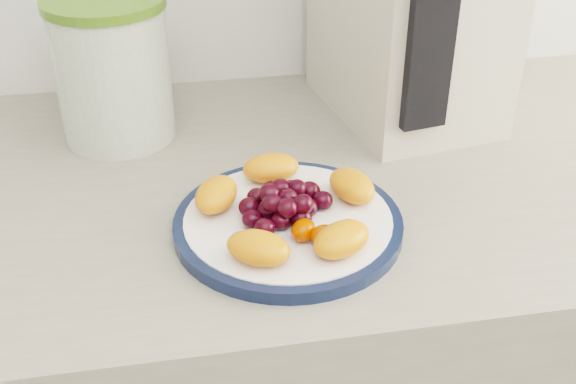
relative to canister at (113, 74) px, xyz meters
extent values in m
cylinder|color=#121D39|center=(0.19, -0.26, -0.08)|extent=(0.25, 0.25, 0.01)
cylinder|color=white|center=(0.19, -0.26, -0.08)|extent=(0.23, 0.23, 0.02)
cylinder|color=#33581E|center=(0.00, 0.00, 0.00)|extent=(0.16, 0.16, 0.18)
cylinder|color=#496F23|center=(0.00, 0.00, 0.10)|extent=(0.16, 0.16, 0.01)
cube|color=black|center=(0.38, -0.14, 0.08)|extent=(0.06, 0.03, 0.25)
ellipsoid|color=orange|center=(0.26, -0.24, -0.06)|extent=(0.06, 0.08, 0.03)
ellipsoid|color=orange|center=(0.18, -0.18, -0.06)|extent=(0.07, 0.05, 0.03)
ellipsoid|color=orange|center=(0.11, -0.23, -0.06)|extent=(0.07, 0.08, 0.03)
ellipsoid|color=orange|center=(0.14, -0.33, -0.06)|extent=(0.08, 0.07, 0.03)
ellipsoid|color=orange|center=(0.23, -0.33, -0.06)|extent=(0.08, 0.07, 0.03)
ellipsoid|color=black|center=(0.19, -0.26, -0.06)|extent=(0.02, 0.02, 0.02)
ellipsoid|color=black|center=(0.21, -0.26, -0.06)|extent=(0.02, 0.02, 0.02)
ellipsoid|color=black|center=(0.20, -0.24, -0.06)|extent=(0.02, 0.02, 0.02)
ellipsoid|color=black|center=(0.17, -0.24, -0.06)|extent=(0.02, 0.02, 0.02)
ellipsoid|color=black|center=(0.16, -0.26, -0.06)|extent=(0.03, 0.03, 0.02)
ellipsoid|color=black|center=(0.17, -0.28, -0.06)|extent=(0.02, 0.02, 0.02)
ellipsoid|color=black|center=(0.20, -0.28, -0.06)|extent=(0.02, 0.02, 0.02)
ellipsoid|color=black|center=(0.23, -0.25, -0.06)|extent=(0.02, 0.02, 0.02)
ellipsoid|color=black|center=(0.22, -0.23, -0.06)|extent=(0.03, 0.03, 0.02)
ellipsoid|color=black|center=(0.20, -0.22, -0.06)|extent=(0.02, 0.02, 0.02)
ellipsoid|color=black|center=(0.17, -0.22, -0.06)|extent=(0.02, 0.02, 0.02)
ellipsoid|color=black|center=(0.16, -0.23, -0.06)|extent=(0.02, 0.02, 0.02)
ellipsoid|color=black|center=(0.14, -0.25, -0.06)|extent=(0.02, 0.02, 0.02)
ellipsoid|color=black|center=(0.14, -0.27, -0.06)|extent=(0.02, 0.02, 0.02)
ellipsoid|color=black|center=(0.16, -0.29, -0.06)|extent=(0.02, 0.02, 0.02)
ellipsoid|color=black|center=(0.19, -0.26, -0.05)|extent=(0.02, 0.02, 0.02)
ellipsoid|color=black|center=(0.20, -0.25, -0.05)|extent=(0.02, 0.02, 0.02)
ellipsoid|color=black|center=(0.18, -0.24, -0.05)|extent=(0.02, 0.02, 0.02)
ellipsoid|color=black|center=(0.17, -0.25, -0.05)|extent=(0.03, 0.03, 0.02)
ellipsoid|color=black|center=(0.17, -0.27, -0.05)|extent=(0.02, 0.02, 0.02)
ellipsoid|color=black|center=(0.18, -0.28, -0.05)|extent=(0.02, 0.02, 0.02)
ellipsoid|color=black|center=(0.20, -0.28, -0.05)|extent=(0.02, 0.02, 0.02)
ellipsoid|color=#C32E00|center=(0.21, -0.32, -0.06)|extent=(0.03, 0.03, 0.02)
ellipsoid|color=#C32E00|center=(0.24, -0.31, -0.06)|extent=(0.04, 0.03, 0.02)
ellipsoid|color=#C32E00|center=(0.23, -0.34, -0.06)|extent=(0.04, 0.04, 0.02)
ellipsoid|color=#C32E00|center=(0.19, -0.31, -0.06)|extent=(0.04, 0.04, 0.02)
camera|label=1|loc=(0.07, -0.91, 0.37)|focal=45.00mm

